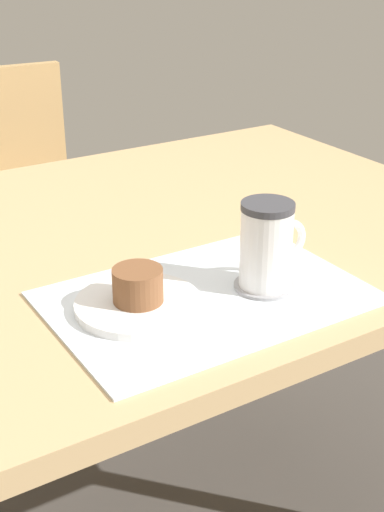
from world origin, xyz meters
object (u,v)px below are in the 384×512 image
(coffee_mug, at_px, (267,244))
(pastry_plate, at_px, (138,305))
(dining_table, at_px, (136,270))
(wooden_chair, at_px, (17,215))
(pastry, at_px, (138,285))

(coffee_mug, bearing_deg, pastry_plate, 167.58)
(dining_table, relative_size, wooden_chair, 1.49)
(wooden_chair, relative_size, coffee_mug, 6.89)
(wooden_chair, bearing_deg, pastry_plate, 84.13)
(dining_table, xyz_separation_m, pastry, (-0.12, -0.24, 0.11))
(dining_table, xyz_separation_m, pastry_plate, (-0.12, -0.24, 0.08))
(pastry_plate, distance_m, coffee_mug, 0.20)
(pastry_plate, xyz_separation_m, pastry, (0.00, 0.00, 0.03))
(wooden_chair, height_order, pastry, wooden_chair)
(dining_table, xyz_separation_m, wooden_chair, (0.05, 0.83, -0.19))
(pastry_plate, bearing_deg, wooden_chair, 80.75)
(pastry, bearing_deg, pastry_plate, 0.00)
(pastry_plate, height_order, pastry, pastry)
(pastry, bearing_deg, coffee_mug, -12.42)
(wooden_chair, xyz_separation_m, coffee_mug, (0.01, -1.12, 0.33))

